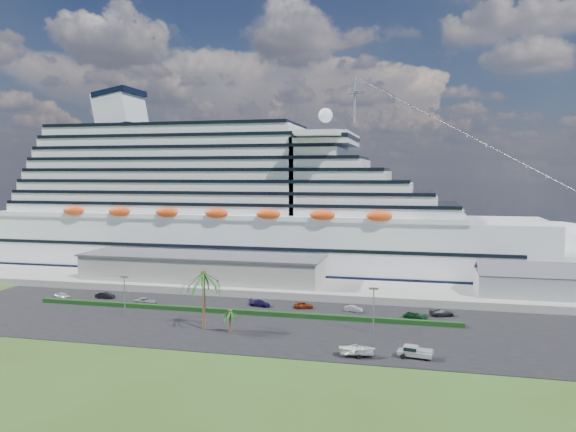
% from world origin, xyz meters
% --- Properties ---
extents(ground, '(420.00, 420.00, 0.00)m').
position_xyz_m(ground, '(0.00, 0.00, 0.00)').
color(ground, '#314517').
rests_on(ground, ground).
extents(asphalt_lot, '(140.00, 38.00, 0.12)m').
position_xyz_m(asphalt_lot, '(0.00, 11.00, 0.06)').
color(asphalt_lot, black).
rests_on(asphalt_lot, ground).
extents(wharf, '(240.00, 20.00, 1.80)m').
position_xyz_m(wharf, '(0.00, 40.00, 0.90)').
color(wharf, gray).
rests_on(wharf, ground).
extents(water, '(420.00, 160.00, 0.02)m').
position_xyz_m(water, '(0.00, 130.00, 0.01)').
color(water, black).
rests_on(water, ground).
extents(cruise_ship, '(191.00, 38.00, 54.00)m').
position_xyz_m(cruise_ship, '(-21.53, 64.00, 16.69)').
color(cruise_ship, silver).
rests_on(cruise_ship, ground).
extents(terminal_building, '(61.00, 15.00, 6.30)m').
position_xyz_m(terminal_building, '(-25.00, 40.00, 5.01)').
color(terminal_building, gray).
rests_on(terminal_building, wharf).
extents(port_shed, '(24.00, 12.31, 7.37)m').
position_xyz_m(port_shed, '(52.00, 40.00, 4.40)').
color(port_shed, gray).
rests_on(port_shed, wharf).
extents(hedge, '(88.00, 1.10, 0.90)m').
position_xyz_m(hedge, '(-8.00, 16.00, 0.57)').
color(hedge, black).
rests_on(hedge, asphalt_lot).
extents(lamp_post_left, '(1.60, 0.35, 8.27)m').
position_xyz_m(lamp_post_left, '(-28.00, 8.00, 5.34)').
color(lamp_post_left, gray).
rests_on(lamp_post_left, asphalt_lot).
extents(lamp_post_right, '(1.60, 0.35, 8.27)m').
position_xyz_m(lamp_post_right, '(20.00, 8.00, 5.34)').
color(lamp_post_right, gray).
rests_on(lamp_post_right, asphalt_lot).
extents(palm_tall, '(8.82, 8.82, 11.13)m').
position_xyz_m(palm_tall, '(-10.00, 4.00, 9.20)').
color(palm_tall, '#47301E').
rests_on(palm_tall, ground).
extents(palm_short, '(3.53, 3.53, 4.56)m').
position_xyz_m(palm_short, '(-4.50, 2.50, 3.67)').
color(palm_short, '#47301E').
rests_on(palm_short, ground).
extents(parked_car_0, '(4.74, 3.19, 1.50)m').
position_xyz_m(parked_car_0, '(-49.93, 19.54, 0.87)').
color(parked_car_0, '#B5B5B7').
rests_on(parked_car_0, asphalt_lot).
extents(parked_car_1, '(4.28, 1.66, 1.39)m').
position_xyz_m(parked_car_1, '(-41.10, 22.41, 0.82)').
color(parked_car_1, black).
rests_on(parked_car_1, asphalt_lot).
extents(parked_car_2, '(4.86, 2.58, 1.30)m').
position_xyz_m(parked_car_2, '(-29.69, 19.67, 0.77)').
color(parked_car_2, '#9A9DA3').
rests_on(parked_car_2, asphalt_lot).
extents(parked_car_3, '(4.95, 2.75, 1.36)m').
position_xyz_m(parked_car_3, '(-5.09, 23.09, 0.80)').
color(parked_car_3, '#17113D').
rests_on(parked_car_3, asphalt_lot).
extents(parked_car_4, '(4.43, 2.72, 1.41)m').
position_xyz_m(parked_car_4, '(4.29, 23.47, 0.82)').
color(parked_car_4, maroon).
rests_on(parked_car_4, asphalt_lot).
extents(parked_car_5, '(3.90, 1.94, 1.23)m').
position_xyz_m(parked_car_5, '(14.74, 23.04, 0.73)').
color(parked_car_5, '#95969B').
rests_on(parked_car_5, asphalt_lot).
extents(parked_car_6, '(4.92, 2.96, 1.28)m').
position_xyz_m(parked_car_6, '(27.12, 20.12, 0.76)').
color(parked_car_6, '#0E3A1A').
rests_on(parked_car_6, asphalt_lot).
extents(parked_car_7, '(5.16, 3.39, 1.39)m').
position_xyz_m(parked_car_7, '(32.10, 23.55, 0.81)').
color(parked_car_7, '#242329').
rests_on(parked_car_7, asphalt_lot).
extents(pickup_truck, '(5.50, 2.72, 1.85)m').
position_xyz_m(pickup_truck, '(27.16, -3.33, 1.14)').
color(pickup_truck, black).
rests_on(pickup_truck, asphalt_lot).
extents(boat_trailer, '(6.66, 4.88, 1.85)m').
position_xyz_m(boat_trailer, '(18.53, -4.81, 1.34)').
color(boat_trailer, gray).
rests_on(boat_trailer, asphalt_lot).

